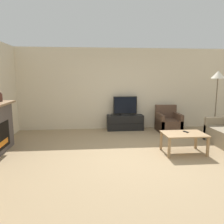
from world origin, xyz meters
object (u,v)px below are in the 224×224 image
mantel_vase_right (1,97)px  floor_lamp (218,78)px  tv_stand (125,122)px  tv (125,106)px  armchair (168,123)px  remote (186,132)px  coffee_table (184,136)px

mantel_vase_right → floor_lamp: 5.92m
tv_stand → floor_lamp: floor_lamp is taller
tv → floor_lamp: (2.56, -0.98, 0.93)m
mantel_vase_right → tv: bearing=24.9°
tv_stand → tv: size_ratio=1.54×
tv → armchair: (1.37, -0.31, -0.51)m
armchair → remote: bearing=-97.9°
coffee_table → mantel_vase_right: bearing=169.4°
floor_lamp → remote: bearing=-138.8°
tv_stand → armchair: (1.37, -0.31, 0.03)m
remote → floor_lamp: floor_lamp is taller
armchair → remote: 1.98m
tv_stand → tv: tv is taller
tv_stand → remote: (1.10, -2.26, 0.24)m
tv → armchair: bearing=-12.8°
tv → coffee_table: bearing=-66.5°
mantel_vase_right → armchair: bearing=14.7°
mantel_vase_right → tv: mantel_vase_right is taller
remote → floor_lamp: bearing=19.4°
tv_stand → armchair: bearing=-12.9°
mantel_vase_right → remote: 4.54m
mantel_vase_right → remote: (4.41, -0.72, -0.79)m
floor_lamp → coffee_table: bearing=-138.4°
coffee_table → tv: bearing=113.5°
coffee_table → floor_lamp: 2.44m
mantel_vase_right → remote: mantel_vase_right is taller
floor_lamp → tv: bearing=159.1°
armchair → floor_lamp: 1.99m
mantel_vase_right → armchair: (4.68, 1.23, -0.99)m
tv → floor_lamp: floor_lamp is taller
tv → armchair: 1.50m
remote → mantel_vase_right: bearing=149.0°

